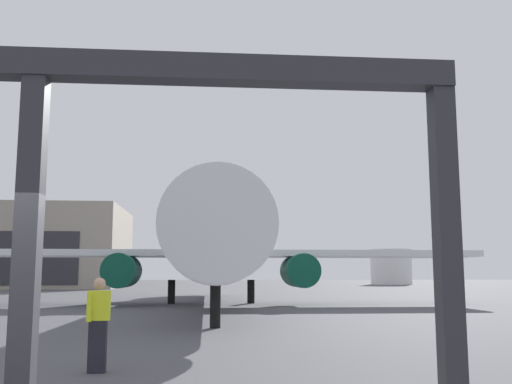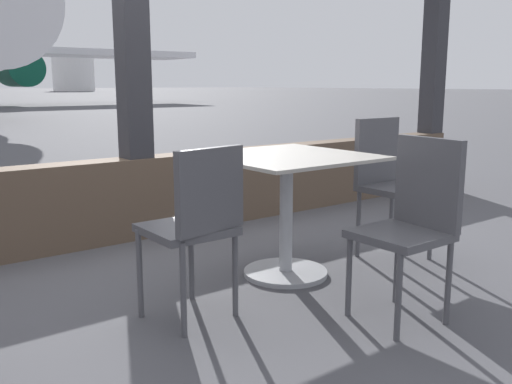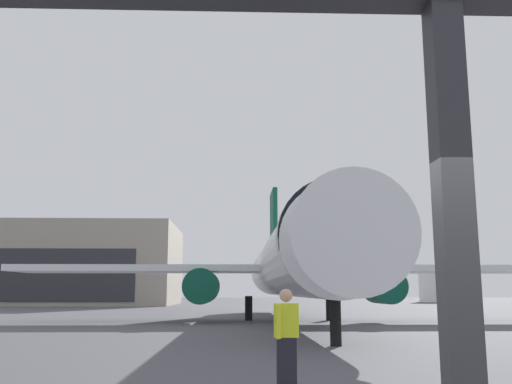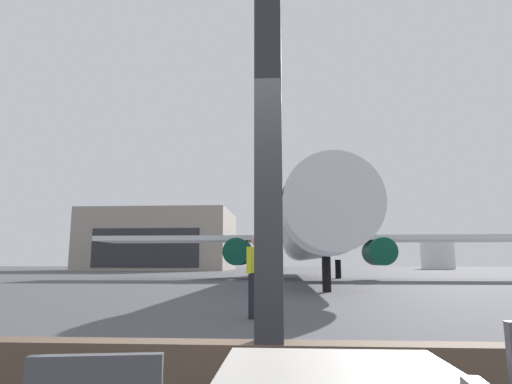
{
  "view_description": "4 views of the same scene",
  "coord_description": "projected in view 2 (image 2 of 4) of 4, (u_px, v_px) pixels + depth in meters",
  "views": [
    {
      "loc": [
        1.51,
        -5.09,
        1.83
      ],
      "look_at": [
        2.77,
        9.88,
        3.92
      ],
      "focal_mm": 40.94,
      "sensor_mm": 36.0,
      "label": 1
    },
    {
      "loc": [
        -1.87,
        -3.94,
        1.17
      ],
      "look_at": [
        0.08,
        -1.39,
        0.55
      ],
      "focal_mm": 39.59,
      "sensor_mm": 36.0,
      "label": 2
    },
    {
      "loc": [
        -1.33,
        -3.4,
        1.7
      ],
      "look_at": [
        -0.85,
        10.55,
        4.14
      ],
      "focal_mm": 39.92,
      "sensor_mm": 36.0,
      "label": 3
    },
    {
      "loc": [
        0.11,
        -3.09,
        1.15
      ],
      "look_at": [
        -0.87,
        11.92,
        3.64
      ],
      "focal_mm": 30.26,
      "sensor_mm": 36.0,
      "label": 4
    }
  ],
  "objects": [
    {
      "name": "window_frame",
      "position": [
        133.0,
        58.0,
        4.16
      ],
      "size": [
        7.54,
        0.24,
        3.77
      ],
      "color": "brown",
      "rests_on": "ground"
    },
    {
      "name": "cafe_chair_aisle_left",
      "position": [
        197.0,
        218.0,
        2.74
      ],
      "size": [
        0.44,
        0.44,
        0.88
      ],
      "color": "#4C4C51",
      "rests_on": "ground"
    },
    {
      "name": "cafe_chair_window_left",
      "position": [
        387.0,
        175.0,
        3.81
      ],
      "size": [
        0.4,
        0.4,
        0.94
      ],
      "color": "#4C4C51",
      "rests_on": "ground"
    },
    {
      "name": "dining_table",
      "position": [
        286.0,
        199.0,
        3.42
      ],
      "size": [
        0.92,
        0.92,
        0.75
      ],
      "color": "#ADA89E",
      "rests_on": "ground"
    },
    {
      "name": "cafe_chair_window_right",
      "position": [
        413.0,
        215.0,
        2.79
      ],
      "size": [
        0.42,
        0.42,
        0.91
      ],
      "color": "#4C4C51",
      "rests_on": "ground"
    },
    {
      "name": "fuel_storage_tank",
      "position": [
        73.0,
        73.0,
        90.33
      ],
      "size": [
        6.5,
        6.5,
        5.59
      ],
      "primitive_type": "cylinder",
      "color": "white",
      "rests_on": "ground"
    }
  ]
}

